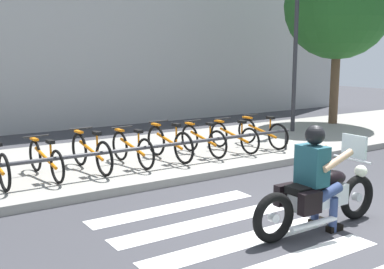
% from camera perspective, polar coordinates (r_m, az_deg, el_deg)
% --- Properties ---
extents(ground_plane, '(48.00, 48.00, 0.00)m').
position_cam_1_polar(ground_plane, '(7.03, 15.10, -10.06)').
color(ground_plane, '#38383D').
extents(sidewalk, '(24.00, 4.40, 0.15)m').
position_cam_1_polar(sidewalk, '(10.69, -4.61, -2.54)').
color(sidewalk, gray).
rests_on(sidewalk, ground).
extents(crosswalk_stripe_1, '(2.80, 0.40, 0.01)m').
position_cam_1_polar(crosswalk_stripe_1, '(5.55, 11.27, -15.38)').
color(crosswalk_stripe_1, white).
rests_on(crosswalk_stripe_1, ground).
extents(crosswalk_stripe_2, '(2.80, 0.40, 0.01)m').
position_cam_1_polar(crosswalk_stripe_2, '(6.09, 5.84, -12.89)').
color(crosswalk_stripe_2, white).
rests_on(crosswalk_stripe_2, ground).
extents(crosswalk_stripe_3, '(2.80, 0.40, 0.01)m').
position_cam_1_polar(crosswalk_stripe_3, '(6.68, 1.43, -10.74)').
color(crosswalk_stripe_3, white).
rests_on(crosswalk_stripe_3, ground).
extents(crosswalk_stripe_4, '(2.80, 0.40, 0.01)m').
position_cam_1_polar(crosswalk_stripe_4, '(7.31, -2.20, -8.91)').
color(crosswalk_stripe_4, white).
rests_on(crosswalk_stripe_4, ground).
extents(motorcycle, '(2.24, 0.62, 1.24)m').
position_cam_1_polar(motorcycle, '(6.53, 15.24, -7.33)').
color(motorcycle, black).
rests_on(motorcycle, ground).
extents(rider, '(0.63, 0.54, 1.44)m').
position_cam_1_polar(rider, '(6.38, 14.90, -4.28)').
color(rider, '#1E4C59').
rests_on(rider, ground).
extents(bicycle_1, '(0.48, 1.68, 0.72)m').
position_cam_1_polar(bicycle_1, '(8.80, -17.42, -2.91)').
color(bicycle_1, black).
rests_on(bicycle_1, sidewalk).
extents(bicycle_2, '(0.48, 1.73, 0.79)m').
position_cam_1_polar(bicycle_2, '(9.06, -12.20, -2.15)').
color(bicycle_2, black).
rests_on(bicycle_2, sidewalk).
extents(bicycle_3, '(0.48, 1.63, 0.75)m').
position_cam_1_polar(bicycle_3, '(9.40, -7.31, -1.69)').
color(bicycle_3, black).
rests_on(bicycle_3, sidewalk).
extents(bicycle_4, '(0.48, 1.67, 0.80)m').
position_cam_1_polar(bicycle_4, '(9.79, -2.79, -1.04)').
color(bicycle_4, black).
rests_on(bicycle_4, sidewalk).
extents(bicycle_5, '(0.48, 1.59, 0.75)m').
position_cam_1_polar(bicycle_5, '(10.25, 1.35, -0.66)').
color(bicycle_5, black).
rests_on(bicycle_5, sidewalk).
extents(bicycle_6, '(0.48, 1.64, 0.73)m').
position_cam_1_polar(bicycle_6, '(10.76, 5.11, -0.23)').
color(bicycle_6, black).
rests_on(bicycle_6, sidewalk).
extents(bicycle_7, '(0.48, 1.65, 0.76)m').
position_cam_1_polar(bicycle_7, '(11.31, 8.52, 0.24)').
color(bicycle_7, black).
rests_on(bicycle_7, sidewalk).
extents(bike_rack, '(6.62, 0.07, 0.49)m').
position_cam_1_polar(bike_rack, '(9.10, -3.34, -1.45)').
color(bike_rack, '#333338').
rests_on(bike_rack, sidewalk).
extents(street_lamp, '(0.28, 0.28, 4.49)m').
position_cam_1_polar(street_lamp, '(13.71, 12.52, 11.04)').
color(street_lamp, '#2D2D33').
rests_on(street_lamp, ground).
extents(tree_near_rack, '(3.34, 3.34, 5.53)m').
position_cam_1_polar(tree_near_rack, '(15.69, 17.44, 14.78)').
color(tree_near_rack, brown).
rests_on(tree_near_rack, ground).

